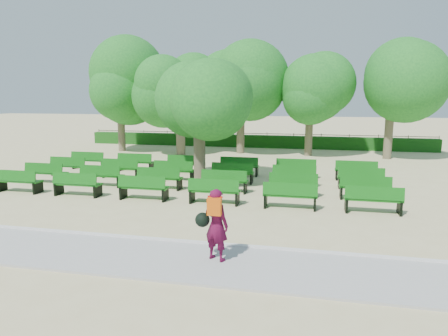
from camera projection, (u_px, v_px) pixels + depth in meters
name	position (u px, v px, depth m)	size (l,w,h in m)	color
ground	(206.00, 189.00, 16.77)	(120.00, 120.00, 0.00)	#C3B681
paving	(129.00, 256.00, 9.65)	(30.00, 2.20, 0.06)	#A6A5A1
curb	(148.00, 239.00, 10.76)	(30.00, 0.12, 0.10)	silver
hedge	(253.00, 141.00, 30.16)	(26.00, 0.70, 0.90)	#164B13
fence	(254.00, 146.00, 30.62)	(26.00, 0.10, 1.02)	black
tree_line	(245.00, 155.00, 26.39)	(21.80, 6.80, 7.04)	#207423
bench_array	(198.00, 184.00, 17.31)	(1.90, 0.73, 1.17)	#105E12
tree_among	(199.00, 94.00, 16.89)	(4.21, 4.21, 5.86)	brown
person	(215.00, 224.00, 9.23)	(0.86, 0.62, 1.71)	#4F0B2B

